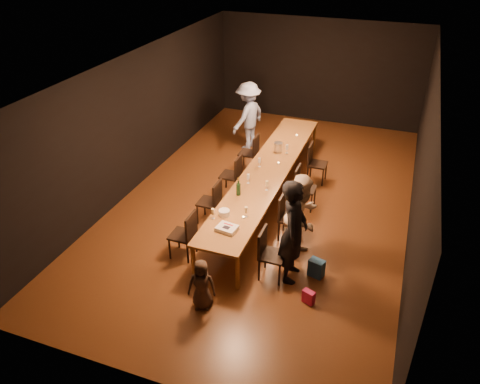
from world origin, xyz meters
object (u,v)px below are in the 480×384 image
(chair_right_1, at_px, (291,218))
(woman_tan, at_px, (302,217))
(chair_right_2, at_px, (306,188))
(child, at_px, (202,285))
(chair_left_2, at_px, (230,175))
(chair_left_1, at_px, (209,201))
(woman_birthday, at_px, (293,231))
(chair_left_3, at_px, (248,153))
(chair_left_0, at_px, (182,234))
(ice_bucket, at_px, (278,147))
(man_blue, at_px, (248,116))
(plate_stack, at_px, (224,213))
(chair_right_0, at_px, (273,255))
(chair_right_3, at_px, (318,164))
(champagne_bottle, at_px, (238,187))
(birthday_cake, at_px, (227,228))
(table, at_px, (267,172))

(chair_right_1, relative_size, woman_tan, 0.56)
(chair_right_2, distance_m, child, 3.58)
(chair_left_2, bearing_deg, chair_left_1, -180.00)
(chair_left_1, relative_size, woman_birthday, 0.49)
(chair_right_2, distance_m, chair_left_3, 2.08)
(chair_left_0, bearing_deg, ice_bucket, -13.66)
(chair_right_1, bearing_deg, man_blue, -149.45)
(chair_left_0, xyz_separation_m, chair_left_1, (0.00, 1.20, 0.00))
(ice_bucket, bearing_deg, chair_left_1, -110.77)
(chair_left_0, xyz_separation_m, plate_stack, (0.65, 0.44, 0.34))
(chair_right_0, xyz_separation_m, chair_right_1, (0.00, 1.20, 0.00))
(chair_left_0, bearing_deg, chair_right_3, -25.28)
(chair_right_2, bearing_deg, child, -13.49)
(plate_stack, height_order, ice_bucket, ice_bucket)
(chair_right_0, bearing_deg, chair_left_1, -125.22)
(ice_bucket, bearing_deg, chair_left_2, -130.84)
(chair_right_1, distance_m, champagne_bottle, 1.17)
(chair_right_2, xyz_separation_m, child, (-0.83, -3.48, -0.02))
(chair_right_0, distance_m, woman_tan, 0.88)
(chair_right_3, bearing_deg, birthday_cake, -13.21)
(man_blue, relative_size, champagne_bottle, 4.82)
(chair_left_0, relative_size, ice_bucket, 4.32)
(chair_right_0, relative_size, chair_right_1, 1.00)
(chair_right_2, height_order, chair_right_3, same)
(chair_right_2, xyz_separation_m, woman_tan, (0.30, -1.66, 0.37))
(man_blue, distance_m, champagne_bottle, 3.77)
(chair_right_2, height_order, plate_stack, chair_right_2)
(child, bearing_deg, birthday_cake, 74.17)
(chair_left_0, xyz_separation_m, birthday_cake, (0.86, 0.03, 0.32))
(man_blue, xyz_separation_m, birthday_cake, (1.30, -4.80, -0.11))
(woman_birthday, distance_m, birthday_cake, 1.15)
(chair_left_1, bearing_deg, woman_tan, -102.83)
(chair_right_2, relative_size, chair_right_3, 1.00)
(chair_left_1, bearing_deg, chair_right_2, -54.78)
(chair_left_0, relative_size, woman_birthday, 0.49)
(chair_left_1, bearing_deg, man_blue, 6.89)
(chair_left_0, bearing_deg, child, -141.20)
(chair_right_3, bearing_deg, table, -35.31)
(table, relative_size, birthday_cake, 15.94)
(man_blue, xyz_separation_m, plate_stack, (1.08, -4.38, -0.09))
(woman_tan, bearing_deg, chair_right_0, 177.20)
(chair_right_1, distance_m, ice_bucket, 2.35)
(chair_right_0, xyz_separation_m, chair_right_3, (0.00, 3.60, 0.00))
(man_blue, bearing_deg, birthday_cake, 32.18)
(woman_birthday, bearing_deg, chair_left_3, 24.44)
(chair_right_2, height_order, woman_birthday, woman_birthday)
(birthday_cake, bearing_deg, plate_stack, 125.70)
(chair_left_3, relative_size, child, 1.04)
(chair_right_2, relative_size, woman_birthday, 0.49)
(plate_stack, bearing_deg, woman_birthday, -13.07)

